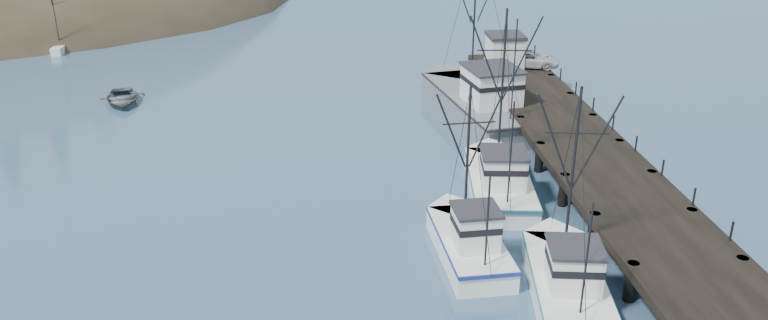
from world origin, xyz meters
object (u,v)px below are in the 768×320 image
(pickup_truck, at_px, (531,59))
(work_vessel, at_px, (478,101))
(motorboat, at_px, (122,103))
(trawler_mid, at_px, (468,241))
(pier, at_px, (580,146))
(trawler_near, at_px, (566,278))
(trawler_far, at_px, (499,180))
(pier_shed, at_px, (505,50))

(pickup_truck, bearing_deg, work_vessel, 154.71)
(pickup_truck, relative_size, motorboat, 0.92)
(trawler_mid, relative_size, motorboat, 1.74)
(pier, xyz_separation_m, pickup_truck, (1.50, 17.49, 0.99))
(pickup_truck, distance_m, motorboat, 34.39)
(pier, height_order, trawler_near, trawler_near)
(trawler_far, distance_m, pier_shed, 21.70)
(pickup_truck, bearing_deg, motorboat, 107.48)
(pier_shed, bearing_deg, motorboat, -177.79)
(trawler_mid, bearing_deg, pier_shed, 73.07)
(trawler_far, relative_size, pier_shed, 3.55)
(work_vessel, distance_m, pier_shed, 8.26)
(trawler_near, relative_size, work_vessel, 0.60)
(pier, relative_size, pickup_truck, 8.99)
(pier_shed, distance_m, pickup_truck, 2.35)
(pier, distance_m, trawler_mid, 13.81)
(motorboat, bearing_deg, trawler_near, -61.75)
(trawler_near, xyz_separation_m, work_vessel, (1.04, 25.02, 0.41))
(trawler_near, height_order, pier_shed, trawler_near)
(trawler_far, height_order, work_vessel, work_vessel)
(trawler_mid, bearing_deg, pickup_truck, 68.77)
(pier, distance_m, pier_shed, 18.10)
(trawler_mid, xyz_separation_m, pickup_truck, (10.76, 27.70, 1.86))
(work_vessel, bearing_deg, pier, -68.38)
(trawler_near, xyz_separation_m, pickup_truck, (6.87, 31.59, 1.86))
(pickup_truck, bearing_deg, pier_shed, 93.04)
(trawler_near, distance_m, trawler_far, 11.23)
(trawler_near, height_order, trawler_mid, trawler_near)
(trawler_near, height_order, trawler_far, trawler_far)
(trawler_far, xyz_separation_m, pickup_truck, (7.44, 20.38, 1.86))
(trawler_near, bearing_deg, pickup_truck, 77.74)
(pier, relative_size, work_vessel, 2.59)
(pier_shed, relative_size, pickup_truck, 0.65)
(work_vessel, xyz_separation_m, pier_shed, (3.65, 7.08, 2.19))
(pier, relative_size, motorboat, 8.30)
(work_vessel, relative_size, pier_shed, 5.31)
(pier, height_order, motorboat, pier)
(trawler_near, height_order, work_vessel, work_vessel)
(pier, distance_m, work_vessel, 11.75)
(trawler_near, distance_m, motorboat, 41.29)
(work_vessel, height_order, pier_shed, work_vessel)
(trawler_mid, height_order, motorboat, trawler_mid)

